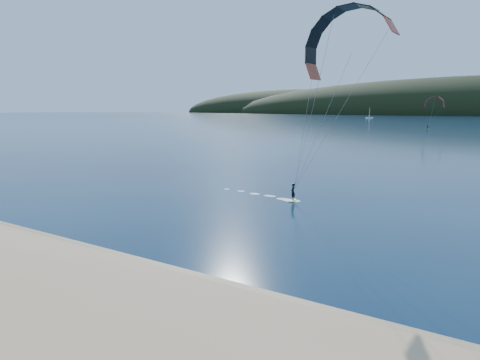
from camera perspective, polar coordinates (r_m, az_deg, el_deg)
name	(u,v)px	position (r m, az deg, el deg)	size (l,w,h in m)	color
ground	(86,297)	(25.15, -19.00, -13.80)	(1800.00, 1800.00, 0.00)	#071D38
wet_sand	(149,270)	(27.84, -11.49, -11.10)	(220.00, 2.50, 0.10)	#89704F
kitesurfer_near	(347,60)	(39.53, 13.47, 14.63)	(22.35, 7.64, 17.56)	gold
kitesurfer_far	(434,106)	(217.24, 23.41, 8.63)	(8.21, 8.53, 12.75)	gold
sailboat	(369,117)	(442.37, 16.07, 7.64)	(7.49, 4.63, 10.42)	white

